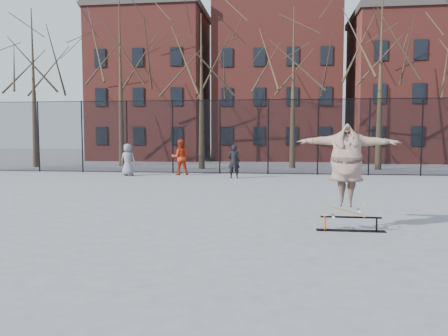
# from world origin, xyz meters

# --- Properties ---
(ground) EXTENTS (100.00, 100.00, 0.00)m
(ground) POSITION_xyz_m (0.00, 0.00, 0.00)
(ground) COLOR slate
(skate_rail) EXTENTS (1.50, 0.23, 0.33)m
(skate_rail) POSITION_xyz_m (3.35, -0.52, 0.13)
(skate_rail) COLOR black
(skate_rail) RESTS_ON ground
(skateboard) EXTENTS (0.89, 0.21, 0.11)m
(skateboard) POSITION_xyz_m (3.24, -0.52, 0.38)
(skateboard) COLOR #A27540
(skateboard) RESTS_ON skate_rail
(skater) EXTENTS (2.33, 1.07, 1.83)m
(skater) POSITION_xyz_m (3.24, -0.52, 1.35)
(skater) COLOR #62327F
(skater) RESTS_ON skateboard
(bystander_grey) EXTENTS (0.87, 0.62, 1.65)m
(bystander_grey) POSITION_xyz_m (-5.94, 11.25, 0.83)
(bystander_grey) COLOR slate
(bystander_grey) RESTS_ON ground
(bystander_black) EXTENTS (0.63, 0.45, 1.63)m
(bystander_black) POSITION_xyz_m (-0.39, 10.65, 0.81)
(bystander_black) COLOR black
(bystander_black) RESTS_ON ground
(bystander_red) EXTENTS (1.08, 0.96, 1.86)m
(bystander_red) POSITION_xyz_m (-3.36, 12.00, 0.93)
(bystander_red) COLOR #B32A0F
(bystander_red) RESTS_ON ground
(fence) EXTENTS (34.03, 0.07, 4.00)m
(fence) POSITION_xyz_m (-0.01, 13.00, 2.05)
(fence) COLOR black
(fence) RESTS_ON ground
(tree_row) EXTENTS (33.66, 7.46, 10.67)m
(tree_row) POSITION_xyz_m (-0.25, 17.15, 7.36)
(tree_row) COLOR black
(tree_row) RESTS_ON ground
(rowhouses) EXTENTS (29.00, 7.00, 13.00)m
(rowhouses) POSITION_xyz_m (0.72, 26.00, 6.06)
(rowhouses) COLOR maroon
(rowhouses) RESTS_ON ground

